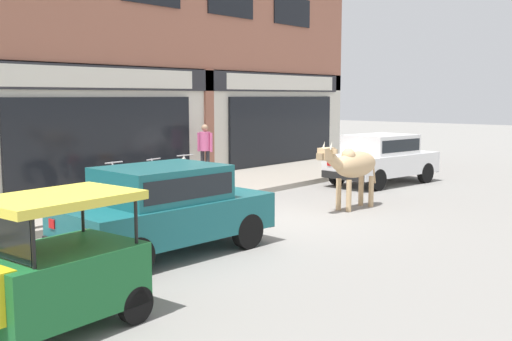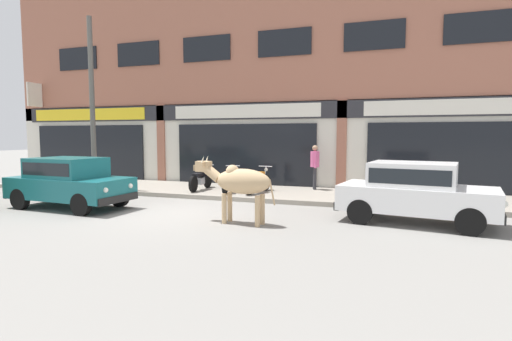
{
  "view_description": "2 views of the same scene",
  "coord_description": "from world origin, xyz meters",
  "px_view_note": "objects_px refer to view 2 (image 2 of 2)",
  "views": [
    {
      "loc": [
        -9.55,
        -7.72,
        2.59
      ],
      "look_at": [
        0.77,
        1.0,
        0.89
      ],
      "focal_mm": 42.0,
      "sensor_mm": 36.0,
      "label": 1
    },
    {
      "loc": [
        5.67,
        -9.41,
        2.11
      ],
      "look_at": [
        2.06,
        1.0,
        1.13
      ],
      "focal_mm": 28.0,
      "sensor_mm": 36.0,
      "label": 2
    }
  ],
  "objects_px": {
    "cow": "(239,182)",
    "motorcycle_0": "(201,179)",
    "pedestrian": "(315,162)",
    "utility_pole": "(92,104)",
    "motorcycle_1": "(229,181)",
    "car_2": "(415,190)",
    "motorcycle_2": "(258,181)",
    "car_0": "(69,180)"
  },
  "relations": [
    {
      "from": "cow",
      "to": "motorcycle_0",
      "type": "xyz_separation_m",
      "value": [
        -3.11,
        4.09,
        -0.47
      ]
    },
    {
      "from": "pedestrian",
      "to": "utility_pole",
      "type": "height_order",
      "value": "utility_pole"
    },
    {
      "from": "motorcycle_1",
      "to": "utility_pole",
      "type": "xyz_separation_m",
      "value": [
        -5.07,
        -0.78,
        2.72
      ]
    },
    {
      "from": "cow",
      "to": "utility_pole",
      "type": "height_order",
      "value": "utility_pole"
    },
    {
      "from": "cow",
      "to": "car_2",
      "type": "relative_size",
      "value": 0.57
    },
    {
      "from": "cow",
      "to": "motorcycle_0",
      "type": "relative_size",
      "value": 1.19
    },
    {
      "from": "motorcycle_0",
      "to": "motorcycle_2",
      "type": "xyz_separation_m",
      "value": [
        2.18,
        -0.02,
        0.0
      ]
    },
    {
      "from": "car_2",
      "to": "motorcycle_0",
      "type": "relative_size",
      "value": 2.08
    },
    {
      "from": "motorcycle_0",
      "to": "motorcycle_2",
      "type": "bearing_deg",
      "value": -0.46
    },
    {
      "from": "car_0",
      "to": "motorcycle_2",
      "type": "distance_m",
      "value": 5.86
    },
    {
      "from": "car_2",
      "to": "pedestrian",
      "type": "distance_m",
      "value": 5.22
    },
    {
      "from": "car_0",
      "to": "car_2",
      "type": "distance_m",
      "value": 9.4
    },
    {
      "from": "motorcycle_1",
      "to": "pedestrian",
      "type": "relative_size",
      "value": 1.12
    },
    {
      "from": "motorcycle_1",
      "to": "motorcycle_2",
      "type": "distance_m",
      "value": 1.01
    },
    {
      "from": "car_0",
      "to": "utility_pole",
      "type": "bearing_deg",
      "value": 119.14
    },
    {
      "from": "motorcycle_0",
      "to": "pedestrian",
      "type": "relative_size",
      "value": 1.13
    },
    {
      "from": "car_0",
      "to": "car_2",
      "type": "bearing_deg",
      "value": 6.81
    },
    {
      "from": "motorcycle_0",
      "to": "utility_pole",
      "type": "relative_size",
      "value": 0.29
    },
    {
      "from": "utility_pole",
      "to": "car_0",
      "type": "bearing_deg",
      "value": -60.86
    },
    {
      "from": "car_2",
      "to": "motorcycle_0",
      "type": "height_order",
      "value": "car_2"
    },
    {
      "from": "car_0",
      "to": "motorcycle_2",
      "type": "relative_size",
      "value": 2.04
    },
    {
      "from": "cow",
      "to": "car_0",
      "type": "relative_size",
      "value": 0.58
    },
    {
      "from": "motorcycle_2",
      "to": "pedestrian",
      "type": "bearing_deg",
      "value": 40.56
    },
    {
      "from": "motorcycle_0",
      "to": "car_2",
      "type": "bearing_deg",
      "value": -20.9
    },
    {
      "from": "motorcycle_0",
      "to": "motorcycle_1",
      "type": "height_order",
      "value": "same"
    },
    {
      "from": "car_2",
      "to": "motorcycle_2",
      "type": "bearing_deg",
      "value": 151.24
    },
    {
      "from": "motorcycle_1",
      "to": "utility_pole",
      "type": "relative_size",
      "value": 0.29
    },
    {
      "from": "car_0",
      "to": "pedestrian",
      "type": "xyz_separation_m",
      "value": [
        6.15,
        5.23,
        0.32
      ]
    },
    {
      "from": "motorcycle_2",
      "to": "pedestrian",
      "type": "xyz_separation_m",
      "value": [
        1.69,
        1.45,
        0.6
      ]
    },
    {
      "from": "cow",
      "to": "motorcycle_1",
      "type": "distance_m",
      "value": 4.42
    },
    {
      "from": "car_2",
      "to": "motorcycle_0",
      "type": "xyz_separation_m",
      "value": [
        -7.05,
        2.69,
        -0.28
      ]
    },
    {
      "from": "motorcycle_2",
      "to": "cow",
      "type": "bearing_deg",
      "value": -77.12
    },
    {
      "from": "car_2",
      "to": "motorcycle_2",
      "type": "relative_size",
      "value": 2.09
    },
    {
      "from": "car_0",
      "to": "utility_pole",
      "type": "relative_size",
      "value": 0.59
    },
    {
      "from": "motorcycle_0",
      "to": "motorcycle_2",
      "type": "relative_size",
      "value": 1.0
    },
    {
      "from": "car_2",
      "to": "motorcycle_0",
      "type": "bearing_deg",
      "value": 159.1
    },
    {
      "from": "motorcycle_0",
      "to": "utility_pole",
      "type": "bearing_deg",
      "value": -166.71
    },
    {
      "from": "cow",
      "to": "pedestrian",
      "type": "distance_m",
      "value": 5.57
    },
    {
      "from": "motorcycle_1",
      "to": "motorcycle_2",
      "type": "relative_size",
      "value": 1.0
    },
    {
      "from": "cow",
      "to": "car_2",
      "type": "height_order",
      "value": "cow"
    },
    {
      "from": "motorcycle_1",
      "to": "motorcycle_2",
      "type": "height_order",
      "value": "same"
    },
    {
      "from": "cow",
      "to": "motorcycle_2",
      "type": "xyz_separation_m",
      "value": [
        -0.93,
        4.07,
        -0.47
      ]
    }
  ]
}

